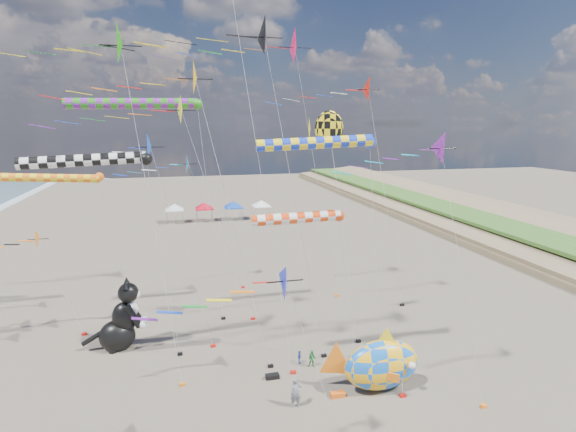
{
  "coord_description": "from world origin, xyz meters",
  "views": [
    {
      "loc": [
        -5.57,
        -17.24,
        16.59
      ],
      "look_at": [
        1.79,
        12.0,
        10.38
      ],
      "focal_mm": 28.0,
      "sensor_mm": 36.0,
      "label": 1
    }
  ],
  "objects_px": {
    "person_adult": "(296,393)",
    "child_blue": "(299,357)",
    "child_green": "(312,359)",
    "fish_inflatable": "(381,365)",
    "cat_inflatable": "(120,314)",
    "parked_car": "(304,215)"
  },
  "relations": [
    {
      "from": "child_blue",
      "to": "cat_inflatable",
      "type": "bearing_deg",
      "value": 93.59
    },
    {
      "from": "person_adult",
      "to": "child_blue",
      "type": "height_order",
      "value": "person_adult"
    },
    {
      "from": "child_blue",
      "to": "parked_car",
      "type": "height_order",
      "value": "parked_car"
    },
    {
      "from": "child_blue",
      "to": "child_green",
      "type": "bearing_deg",
      "value": -107.72
    },
    {
      "from": "cat_inflatable",
      "to": "person_adult",
      "type": "height_order",
      "value": "cat_inflatable"
    },
    {
      "from": "cat_inflatable",
      "to": "fish_inflatable",
      "type": "relative_size",
      "value": 0.81
    },
    {
      "from": "cat_inflatable",
      "to": "parked_car",
      "type": "xyz_separation_m",
      "value": [
        26.39,
        41.92,
        -2.13
      ]
    },
    {
      "from": "child_blue",
      "to": "person_adult",
      "type": "bearing_deg",
      "value": -170.69
    },
    {
      "from": "child_green",
      "to": "fish_inflatable",
      "type": "bearing_deg",
      "value": -28.0
    },
    {
      "from": "cat_inflatable",
      "to": "child_green",
      "type": "height_order",
      "value": "cat_inflatable"
    },
    {
      "from": "cat_inflatable",
      "to": "person_adult",
      "type": "xyz_separation_m",
      "value": [
        10.82,
        -10.24,
        -1.77
      ]
    },
    {
      "from": "fish_inflatable",
      "to": "parked_car",
      "type": "relative_size",
      "value": 1.96
    },
    {
      "from": "fish_inflatable",
      "to": "child_green",
      "type": "relative_size",
      "value": 5.38
    },
    {
      "from": "person_adult",
      "to": "parked_car",
      "type": "height_order",
      "value": "person_adult"
    },
    {
      "from": "fish_inflatable",
      "to": "child_green",
      "type": "xyz_separation_m",
      "value": [
        -3.34,
        3.71,
        -1.16
      ]
    },
    {
      "from": "child_blue",
      "to": "fish_inflatable",
      "type": "bearing_deg",
      "value": -110.15
    },
    {
      "from": "cat_inflatable",
      "to": "person_adult",
      "type": "distance_m",
      "value": 15.0
    },
    {
      "from": "person_adult",
      "to": "parked_car",
      "type": "xyz_separation_m",
      "value": [
        15.58,
        52.15,
        -0.36
      ]
    },
    {
      "from": "fish_inflatable",
      "to": "parked_car",
      "type": "height_order",
      "value": "fish_inflatable"
    },
    {
      "from": "child_green",
      "to": "parked_car",
      "type": "xyz_separation_m",
      "value": [
        13.3,
        48.08,
        -0.04
      ]
    },
    {
      "from": "person_adult",
      "to": "child_blue",
      "type": "relative_size",
      "value": 1.95
    },
    {
      "from": "fish_inflatable",
      "to": "child_green",
      "type": "distance_m",
      "value": 5.12
    }
  ]
}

